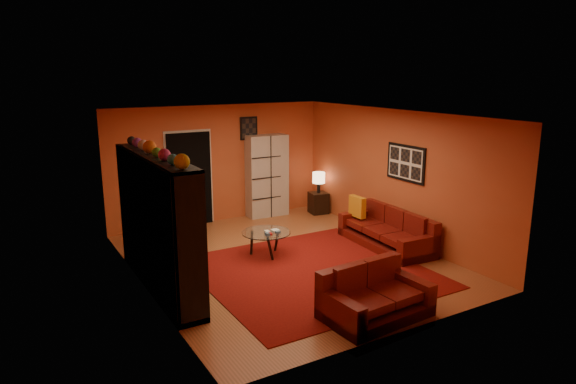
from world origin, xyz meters
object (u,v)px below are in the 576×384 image
loveseat (372,296)px  tv (159,224)px  storage_cabinet (267,176)px  table_lamp (319,178)px  sofa (389,232)px  coffee_table (266,234)px  side_table (318,203)px  bowl_chair (161,227)px  entertainment_unit (157,223)px

loveseat → tv: bearing=37.6°
storage_cabinet → table_lamp: (1.15, -0.46, -0.10)m
sofa → coffee_table: 2.43m
sofa → loveseat: size_ratio=1.40×
sofa → table_lamp: size_ratio=4.33×
tv → side_table: tv is taller
loveseat → storage_cabinet: 5.38m
tv → side_table: 5.06m
sofa → bowl_chair: (-3.77, 2.36, 0.05)m
coffee_table → bowl_chair: size_ratio=1.16×
side_table → table_lamp: bearing=0.0°
entertainment_unit → sofa: (4.41, -0.31, -0.76)m
loveseat → entertainment_unit: bearing=39.4°
tv → loveseat: tv is taller
entertainment_unit → side_table: bearing=27.4°
entertainment_unit → table_lamp: entertainment_unit is taller
storage_cabinet → bowl_chair: (-2.74, -0.75, -0.61)m
sofa → coffee_table: (-2.32, 0.71, 0.12)m
tv → coffee_table: size_ratio=1.10×
sofa → storage_cabinet: storage_cabinet is taller
tv → side_table: size_ratio=1.98×
storage_cabinet → bowl_chair: 2.91m
entertainment_unit → loveseat: entertainment_unit is taller
entertainment_unit → tv: 0.12m
sofa → coffee_table: sofa is taller
side_table → table_lamp: table_lamp is taller
entertainment_unit → loveseat: size_ratio=1.98×
entertainment_unit → side_table: size_ratio=6.00×
tv → coffee_table: bearing=-81.6°
side_table → table_lamp: 0.60m
bowl_chair → coffee_table: bearing=-48.6°
coffee_table → side_table: (2.44, 1.94, -0.16)m
coffee_table → tv: bearing=-171.6°
loveseat → coffee_table: (-0.17, 2.82, 0.12)m
tv → entertainment_unit: bearing=153.4°
loveseat → storage_cabinet: size_ratio=0.80×
tv → loveseat: bearing=-138.8°
entertainment_unit → loveseat: (2.26, -2.42, -0.76)m
side_table → sofa: bearing=-92.5°
tv → storage_cabinet: (3.33, 2.70, -0.06)m
entertainment_unit → side_table: entertainment_unit is taller
table_lamp → entertainment_unit: bearing=-152.6°
coffee_table → table_lamp: 3.15m
sofa → entertainment_unit: bearing=179.5°
storage_cabinet → side_table: storage_cabinet is taller
tv → sofa: tv is taller
tv → table_lamp: 5.01m
sofa → storage_cabinet: bearing=111.8°
entertainment_unit → storage_cabinet: bearing=39.6°
entertainment_unit → tv: bearing=63.4°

